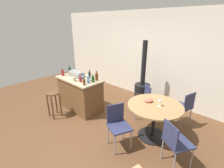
% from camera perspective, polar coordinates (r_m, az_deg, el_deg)
% --- Properties ---
extents(ground_plane, '(8.80, 8.80, 0.00)m').
position_cam_1_polar(ground_plane, '(4.15, -7.11, -14.00)').
color(ground_plane, brown).
extents(back_wall, '(8.00, 0.10, 2.70)m').
position_cam_1_polar(back_wall, '(5.34, 12.53, 9.43)').
color(back_wall, silver).
rests_on(back_wall, ground_plane).
extents(kitchen_island, '(1.30, 0.72, 0.91)m').
position_cam_1_polar(kitchen_island, '(4.73, -10.92, -3.25)').
color(kitchen_island, brown).
rests_on(kitchen_island, ground_plane).
extents(wooden_stool, '(0.30, 0.30, 0.67)m').
position_cam_1_polar(wooden_stool, '(4.51, -19.55, -5.23)').
color(wooden_stool, brown).
rests_on(wooden_stool, ground_plane).
extents(dining_table, '(1.12, 1.12, 0.77)m').
position_cam_1_polar(dining_table, '(3.58, 14.47, -9.53)').
color(dining_table, black).
rests_on(dining_table, ground_plane).
extents(folding_chair_near, '(0.49, 0.49, 0.88)m').
position_cam_1_polar(folding_chair_near, '(4.20, 23.56, -6.97)').
color(folding_chair_near, navy).
rests_on(folding_chair_near, ground_plane).
extents(folding_chair_far, '(0.56, 0.56, 0.85)m').
position_cam_1_polar(folding_chair_far, '(4.34, 10.59, -4.95)').
color(folding_chair_far, navy).
rests_on(folding_chair_far, ground_plane).
extents(folding_chair_left, '(0.53, 0.53, 0.86)m').
position_cam_1_polar(folding_chair_left, '(3.30, 2.03, -13.32)').
color(folding_chair_left, navy).
rests_on(folding_chair_left, ground_plane).
extents(folding_chair_right, '(0.55, 0.55, 0.86)m').
position_cam_1_polar(folding_chair_right, '(3.07, 20.98, -17.98)').
color(folding_chair_right, navy).
rests_on(folding_chair_right, ground_plane).
extents(wood_stove, '(0.44, 0.45, 1.90)m').
position_cam_1_polar(wood_stove, '(4.88, 10.31, -2.26)').
color(wood_stove, black).
rests_on(wood_stove, ground_plane).
extents(toolbox, '(0.47, 0.25, 0.15)m').
position_cam_1_polar(toolbox, '(4.73, -12.22, 3.40)').
color(toolbox, gray).
rests_on(toolbox, kitchen_island).
extents(bottle_0, '(0.07, 0.07, 0.22)m').
position_cam_1_polar(bottle_0, '(4.89, -16.70, 3.74)').
color(bottle_0, maroon).
rests_on(bottle_0, kitchen_island).
extents(bottle_1, '(0.08, 0.08, 0.20)m').
position_cam_1_polar(bottle_1, '(4.20, -6.60, 1.65)').
color(bottle_1, '#194C23').
rests_on(bottle_1, kitchen_island).
extents(bottle_2, '(0.07, 0.07, 0.19)m').
position_cam_1_polar(bottle_2, '(4.26, -10.88, 1.61)').
color(bottle_2, maroon).
rests_on(bottle_2, kitchen_island).
extents(bottle_3, '(0.08, 0.08, 0.26)m').
position_cam_1_polar(bottle_3, '(4.31, -5.34, 2.51)').
color(bottle_3, '#603314').
rests_on(bottle_3, kitchen_island).
extents(bottle_4, '(0.08, 0.08, 0.25)m').
position_cam_1_polar(bottle_4, '(5.00, -14.39, 4.49)').
color(bottle_4, '#194C23').
rests_on(bottle_4, kitchen_island).
extents(bottle_5, '(0.06, 0.06, 0.21)m').
position_cam_1_polar(bottle_5, '(4.57, -7.77, 3.24)').
color(bottle_5, black).
rests_on(bottle_5, kitchen_island).
extents(bottle_6, '(0.06, 0.06, 0.21)m').
position_cam_1_polar(bottle_6, '(4.03, -9.60, 0.68)').
color(bottle_6, '#603314').
rests_on(bottle_6, kitchen_island).
extents(cup_0, '(0.11, 0.08, 0.11)m').
position_cam_1_polar(cup_0, '(4.35, -8.25, 1.89)').
color(cup_0, '#4C7099').
rests_on(cup_0, kitchen_island).
extents(cup_1, '(0.11, 0.07, 0.08)m').
position_cam_1_polar(cup_1, '(4.17, -8.26, 0.89)').
color(cup_1, '#4C7099').
rests_on(cup_1, kitchen_island).
extents(cup_2, '(0.13, 0.09, 0.10)m').
position_cam_1_polar(cup_2, '(4.40, -10.22, 1.97)').
color(cup_2, '#4C7099').
rests_on(cup_2, kitchen_island).
extents(cup_3, '(0.12, 0.08, 0.10)m').
position_cam_1_polar(cup_3, '(4.36, -12.82, 1.65)').
color(cup_3, tan).
rests_on(cup_3, kitchen_island).
extents(wine_glass, '(0.07, 0.07, 0.14)m').
position_cam_1_polar(wine_glass, '(3.43, 16.27, -5.75)').
color(wine_glass, silver).
rests_on(wine_glass, dining_table).
extents(serving_bowl, '(0.18, 0.18, 0.07)m').
position_cam_1_polar(serving_bowl, '(3.59, 12.56, -5.41)').
color(serving_bowl, '#DB6651').
rests_on(serving_bowl, dining_table).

